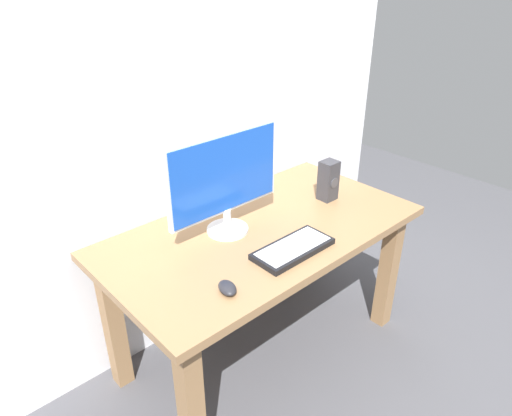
{
  "coord_description": "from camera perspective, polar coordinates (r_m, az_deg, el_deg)",
  "views": [
    {
      "loc": [
        -1.28,
        -1.35,
        1.85
      ],
      "look_at": [
        -0.04,
        0.0,
        0.87
      ],
      "focal_mm": 32.69,
      "sensor_mm": 36.0,
      "label": 1
    }
  ],
  "objects": [
    {
      "name": "wall_back",
      "position": [
        2.23,
        -7.24,
        18.86
      ],
      "size": [
        2.68,
        0.04,
        3.0
      ],
      "primitive_type": "cube",
      "color": "silver",
      "rests_on": "ground_plane"
    },
    {
      "name": "monitor",
      "position": [
        2.03,
        -3.86,
        3.51
      ],
      "size": [
        0.59,
        0.19,
        0.47
      ],
      "color": "silver",
      "rests_on": "desk"
    },
    {
      "name": "keyboard_primary",
      "position": [
        2.0,
        4.53,
        -4.98
      ],
      "size": [
        0.36,
        0.17,
        0.03
      ],
      "color": "black",
      "rests_on": "desk"
    },
    {
      "name": "desk",
      "position": [
        2.23,
        0.78,
        -5.16
      ],
      "size": [
        1.49,
        0.8,
        0.75
      ],
      "color": "#936D47",
      "rests_on": "ground_plane"
    },
    {
      "name": "mouse",
      "position": [
        1.77,
        -3.53,
        -9.73
      ],
      "size": [
        0.09,
        0.11,
        0.03
      ],
      "primitive_type": "ellipsoid",
      "rotation": [
        0.0,
        0.0,
        -0.29
      ],
      "color": "#232328",
      "rests_on": "desk"
    },
    {
      "name": "ground_plane",
      "position": [
        2.63,
        0.69,
        -16.71
      ],
      "size": [
        6.0,
        6.0,
        0.0
      ],
      "primitive_type": "plane",
      "color": "#4C4C51"
    },
    {
      "name": "speaker_right",
      "position": [
        2.41,
        8.84,
        3.34
      ],
      "size": [
        0.09,
        0.08,
        0.21
      ],
      "color": "#333338",
      "rests_on": "desk"
    }
  ]
}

